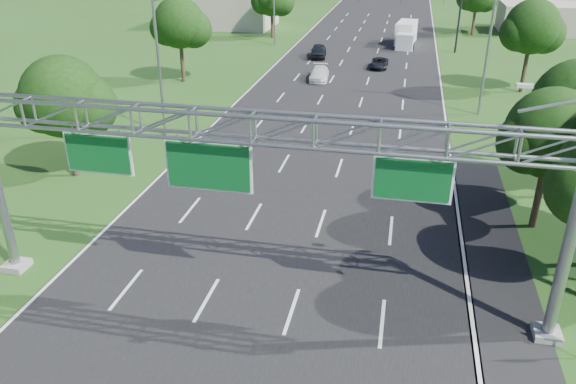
# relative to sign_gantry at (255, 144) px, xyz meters

# --- Properties ---
(ground) EXTENTS (220.00, 220.00, 0.00)m
(ground) POSITION_rel_sign_gantry_xyz_m (-0.33, 18.00, -6.89)
(ground) COLOR #264414
(ground) RESTS_ON ground
(road) EXTENTS (18.00, 180.00, 0.02)m
(road) POSITION_rel_sign_gantry_xyz_m (-0.33, 18.00, -6.89)
(road) COLOR black
(road) RESTS_ON ground
(road_flare) EXTENTS (3.00, 30.00, 0.02)m
(road_flare) POSITION_rel_sign_gantry_xyz_m (9.87, 2.00, -6.89)
(road_flare) COLOR black
(road_flare) RESTS_ON ground
(sign_gantry) EXTENTS (23.50, 1.00, 9.56)m
(sign_gantry) POSITION_rel_sign_gantry_xyz_m (0.00, 0.00, 0.00)
(sign_gantry) COLOR gray
(sign_gantry) RESTS_ON ground
(traffic_signal) EXTENTS (12.21, 0.24, 7.00)m
(traffic_signal) POSITION_rel_sign_gantry_xyz_m (7.15, 53.00, -1.72)
(traffic_signal) COLOR black
(traffic_signal) RESTS_ON ground
(streetlight_l_near) EXTENTS (2.97, 0.22, 10.16)m
(streetlight_l_near) POSITION_rel_sign_gantry_xyz_m (-11.63, 18.00, -1.31)
(streetlight_l_near) COLOR gray
(streetlight_l_near) RESTS_ON ground
(streetlight_l_far) EXTENTS (2.97, 0.22, 10.16)m
(streetlight_l_far) POSITION_rel_sign_gantry_xyz_m (-11.63, 53.00, -1.31)
(streetlight_l_far) COLOR gray
(streetlight_l_far) RESTS_ON ground
(streetlight_r_mid) EXTENTS (2.97, 0.22, 10.16)m
(streetlight_r_mid) POSITION_rel_sign_gantry_xyz_m (10.97, 28.00, -1.31)
(streetlight_r_mid) COLOR gray
(streetlight_r_mid) RESTS_ON ground
(tree_verge_la) EXTENTS (5.76, 4.80, 7.40)m
(tree_verge_la) POSITION_rel_sign_gantry_xyz_m (-14.25, 10.04, -2.13)
(tree_verge_la) COLOR #2D2116
(tree_verge_la) RESTS_ON ground
(tree_verge_lb) EXTENTS (5.76, 4.80, 8.06)m
(tree_verge_lb) POSITION_rel_sign_gantry_xyz_m (-16.25, 33.04, -1.48)
(tree_verge_lb) COLOR #2D2116
(tree_verge_lb) RESTS_ON ground
(tree_verge_lc) EXTENTS (5.76, 4.80, 7.62)m
(tree_verge_lc) POSITION_rel_sign_gantry_xyz_m (-13.25, 58.04, -1.92)
(tree_verge_lc) COLOR #2D2116
(tree_verge_lc) RESTS_ON ground
(tree_verge_rd) EXTENTS (5.76, 4.80, 8.28)m
(tree_verge_rd) POSITION_rel_sign_gantry_xyz_m (15.75, 36.04, -1.26)
(tree_verge_rd) COLOR #2D2116
(tree_verge_rd) RESTS_ON ground
(building_left) EXTENTS (14.00, 10.00, 5.00)m
(building_left) POSITION_rel_sign_gantry_xyz_m (-22.33, 66.00, -4.39)
(building_left) COLOR #A99F8E
(building_left) RESTS_ON ground
(building_right) EXTENTS (12.00, 9.00, 4.00)m
(building_right) POSITION_rel_sign_gantry_xyz_m (23.67, 70.00, -4.89)
(building_right) COLOR #A99F8E
(building_right) RESTS_ON ground
(car_queue_a) EXTENTS (2.18, 4.54, 1.28)m
(car_queue_a) POSITION_rel_sign_gantry_xyz_m (-3.35, 36.46, -6.25)
(car_queue_a) COLOR silver
(car_queue_a) RESTS_ON ground
(car_queue_b) EXTENTS (1.84, 3.85, 1.06)m
(car_queue_b) POSITION_rel_sign_gantry_xyz_m (2.17, 42.87, -6.36)
(car_queue_b) COLOR black
(car_queue_b) RESTS_ON ground
(car_queue_c) EXTENTS (2.19, 4.52, 1.49)m
(car_queue_c) POSITION_rel_sign_gantry_xyz_m (-5.12, 46.80, -6.15)
(car_queue_c) COLOR black
(car_queue_c) RESTS_ON ground
(box_truck) EXTENTS (2.79, 7.71, 2.84)m
(box_truck) POSITION_rel_sign_gantry_xyz_m (4.63, 56.27, -5.53)
(box_truck) COLOR white
(box_truck) RESTS_ON ground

